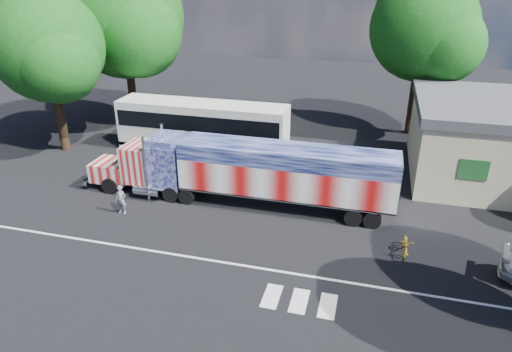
% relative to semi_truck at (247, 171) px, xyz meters
% --- Properties ---
extents(ground, '(100.00, 100.00, 0.00)m').
position_rel_semi_truck_xyz_m(ground, '(0.60, -3.17, -2.08)').
color(ground, black).
extents(lane_markings, '(30.00, 2.67, 0.01)m').
position_rel_semi_truck_xyz_m(lane_markings, '(2.31, -6.93, -2.08)').
color(lane_markings, silver).
rests_on(lane_markings, ground).
extents(semi_truck, '(18.98, 3.00, 4.05)m').
position_rel_semi_truck_xyz_m(semi_truck, '(0.00, 0.00, 0.00)').
color(semi_truck, black).
rests_on(semi_truck, ground).
extents(coach_bus, '(12.92, 3.01, 3.76)m').
position_rel_semi_truck_xyz_m(coach_bus, '(-5.60, 7.36, -0.14)').
color(coach_bus, silver).
rests_on(coach_bus, ground).
extents(woman, '(0.62, 0.41, 1.71)m').
position_rel_semi_truck_xyz_m(woman, '(-6.57, -3.08, -1.23)').
color(woman, slate).
rests_on(woman, ground).
extents(bicycle, '(0.64, 1.80, 0.94)m').
position_rel_semi_truck_xyz_m(bicycle, '(9.01, -3.07, -1.61)').
color(bicycle, gold).
rests_on(bicycle, ground).
extents(tree_ne_a, '(8.66, 8.25, 12.69)m').
position_rel_semi_truck_xyz_m(tree_ne_a, '(9.93, 15.76, 6.42)').
color(tree_ne_a, black).
rests_on(tree_ne_a, ground).
extents(tree_nw_a, '(10.49, 9.99, 14.08)m').
position_rel_semi_truck_xyz_m(tree_nw_a, '(-13.98, 12.29, 6.94)').
color(tree_nw_a, black).
rests_on(tree_nw_a, ground).
extents(tree_w_a, '(8.33, 7.93, 11.80)m').
position_rel_semi_truck_xyz_m(tree_w_a, '(-15.88, 4.78, 5.69)').
color(tree_w_a, black).
rests_on(tree_w_a, ground).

